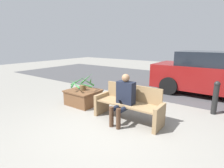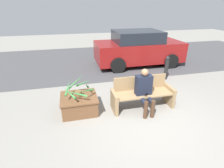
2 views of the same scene
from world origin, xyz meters
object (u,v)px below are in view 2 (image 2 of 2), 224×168
Objects in this scene: bollard_post at (166,67)px; bench at (142,94)px; planter_box at (79,103)px; parked_car at (138,48)px; person_seated at (145,89)px; potted_plant at (78,89)px.

bench is at bearing -135.19° from bollard_post.
parked_car is (3.02, 3.52, 0.53)m from planter_box.
planter_box is (-1.73, 0.15, -0.16)m from bench.
person_seated is at bearing -98.31° from bench.
person_seated is at bearing -11.48° from planter_box.
parked_car is at bearing 71.17° from person_seated.
bench is at bearing -5.01° from planter_box.
potted_plant is at bearing -155.73° from bollard_post.
bench is 0.43× the size of parked_car.
bollard_post is at bearing 24.27° from potted_plant.
person_seated is 2.54m from bollard_post.
bollard_post is at bearing -78.81° from parked_car.
bench is 2.11× the size of potted_plant.
bollard_post is at bearing 47.47° from person_seated.
person_seated is 1.30× the size of bollard_post.
bench is 1.76m from potted_plant.
person_seated reaches higher than planter_box.
potted_plant is 4.66m from parked_car.
potted_plant is at bearing -130.50° from parked_car.
parked_car is at bearing 49.35° from planter_box.
planter_box is 4.67m from parked_car.
bollard_post is (1.69, 1.68, 0.07)m from bench.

